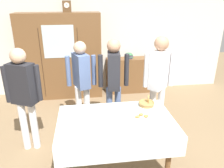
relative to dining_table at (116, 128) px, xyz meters
name	(u,v)px	position (x,y,z in m)	size (l,w,h in m)	color
ground_plane	(114,156)	(0.00, 0.23, -0.65)	(12.00, 12.00, 0.00)	#846B4C
back_wall	(99,37)	(0.00, 2.88, 0.70)	(6.40, 0.10, 2.70)	silver
dining_table	(116,128)	(0.00, 0.00, 0.00)	(1.54, 1.00, 0.76)	brown
wall_cabinet	(61,57)	(-0.90, 2.59, 0.33)	(1.83, 0.46, 1.96)	brown
mantel_clock	(67,6)	(-0.69, 2.59, 1.42)	(0.18, 0.11, 0.24)	brown
bookshelf_low	(129,75)	(0.72, 2.64, -0.22)	(1.11, 0.35, 0.87)	brown
book_stack	(130,56)	(0.72, 2.64, 0.28)	(0.16, 0.23, 0.11)	#664C7A
tea_cup_near_left	(126,126)	(0.10, -0.18, 0.14)	(0.13, 0.13, 0.06)	white
tea_cup_mid_left	(72,116)	(-0.58, 0.16, 0.14)	(0.13, 0.13, 0.06)	silver
tea_cup_near_right	(91,131)	(-0.35, -0.22, 0.13)	(0.13, 0.13, 0.06)	white
tea_cup_back_edge	(103,110)	(-0.15, 0.25, 0.14)	(0.13, 0.13, 0.06)	white
bread_basket	(147,103)	(0.51, 0.37, 0.14)	(0.24, 0.24, 0.16)	#9E7542
pastry_plate	(142,117)	(0.35, 0.02, 0.12)	(0.28, 0.28, 0.05)	white
spoon_near_right	(110,118)	(-0.07, 0.07, 0.11)	(0.12, 0.02, 0.01)	silver
spoon_center	(91,108)	(-0.31, 0.39, 0.11)	(0.12, 0.02, 0.01)	silver
person_behind_table_right	(24,91)	(-1.28, 0.62, 0.34)	(0.52, 0.33, 1.63)	silver
person_near_right_end	(81,77)	(-0.44, 1.18, 0.31)	(0.52, 0.41, 1.59)	silver
person_behind_table_left	(159,76)	(0.83, 0.82, 0.39)	(0.52, 0.39, 1.71)	silver
person_by_cabinet	(114,77)	(0.10, 0.99, 0.35)	(0.52, 0.38, 1.65)	slate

